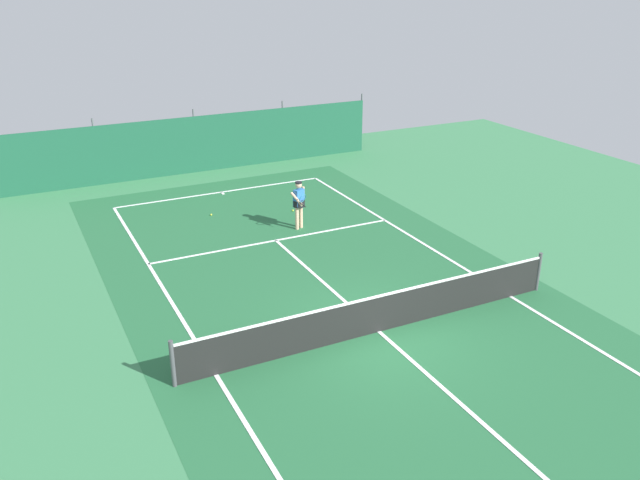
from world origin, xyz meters
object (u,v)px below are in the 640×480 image
(tennis_net, at_px, (379,313))
(tennis_player, at_px, (299,202))
(tennis_ball_near_player, at_px, (211,215))
(tennis_ball_midcourt, at_px, (293,210))

(tennis_net, height_order, tennis_player, tennis_player)
(tennis_player, relative_size, tennis_ball_near_player, 24.85)
(tennis_player, bearing_deg, tennis_net, 57.47)
(tennis_net, distance_m, tennis_ball_near_player, 9.64)
(tennis_net, relative_size, tennis_ball_near_player, 153.33)
(tennis_ball_near_player, distance_m, tennis_ball_midcourt, 2.92)
(tennis_player, bearing_deg, tennis_ball_midcourt, -130.39)
(tennis_ball_near_player, relative_size, tennis_ball_midcourt, 1.00)
(tennis_net, relative_size, tennis_player, 6.17)
(tennis_player, relative_size, tennis_ball_midcourt, 24.85)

